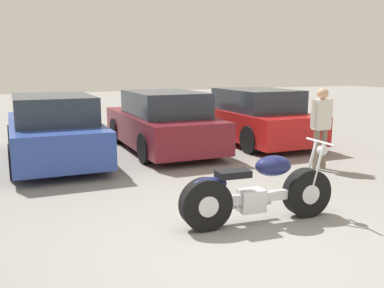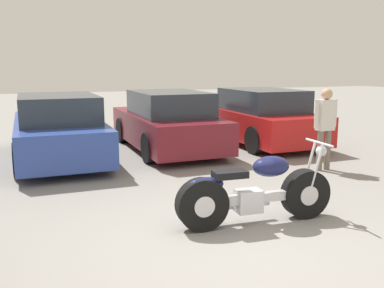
% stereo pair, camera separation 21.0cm
% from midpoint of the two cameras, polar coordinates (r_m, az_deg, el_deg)
% --- Properties ---
extents(ground_plane, '(60.00, 60.00, 0.00)m').
position_cam_midpoint_polar(ground_plane, '(5.29, 6.19, -12.93)').
color(ground_plane, gray).
extents(motorcycle, '(2.20, 0.62, 1.07)m').
position_cam_midpoint_polar(motorcycle, '(5.78, 7.65, -6.36)').
color(motorcycle, black).
rests_on(motorcycle, ground_plane).
extents(parked_car_blue, '(1.88, 4.39, 1.47)m').
position_cam_midpoint_polar(parked_car_blue, '(9.87, -18.55, 1.76)').
color(parked_car_blue, '#2D479E').
rests_on(parked_car_blue, ground_plane).
extents(parked_car_maroon, '(1.88, 4.39, 1.47)m').
position_cam_midpoint_polar(parked_car_maroon, '(10.65, -4.55, 2.87)').
color(parked_car_maroon, maroon).
rests_on(parked_car_maroon, ground_plane).
extents(parked_car_red, '(1.88, 4.39, 1.47)m').
position_cam_midpoint_polar(parked_car_red, '(11.76, 7.56, 3.54)').
color(parked_car_red, red).
rests_on(parked_car_red, ground_plane).
extents(person_standing, '(0.52, 0.22, 1.65)m').
position_cam_midpoint_polar(person_standing, '(8.93, 16.22, 2.87)').
color(person_standing, '#726656').
rests_on(person_standing, ground_plane).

